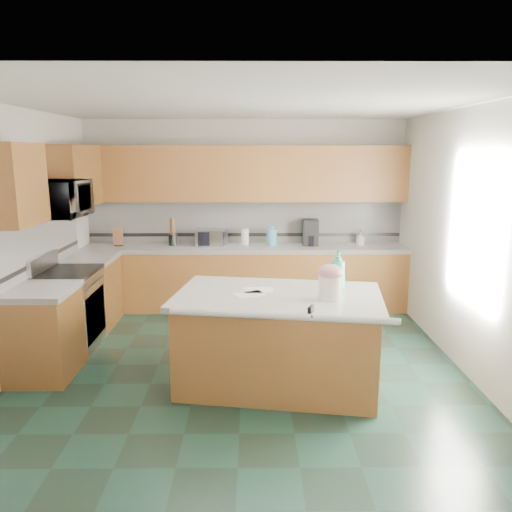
{
  "coord_description": "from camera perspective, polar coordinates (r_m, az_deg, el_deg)",
  "views": [
    {
      "loc": [
        0.11,
        -5.01,
        2.24
      ],
      "look_at": [
        0.15,
        0.35,
        1.12
      ],
      "focal_mm": 35.0,
      "sensor_mm": 36.0,
      "label": 1
    }
  ],
  "objects": [
    {
      "name": "floor",
      "position": [
        5.49,
        -1.57,
        -12.28
      ],
      "size": [
        4.6,
        4.6,
        0.0
      ],
      "primitive_type": "plane",
      "color": "black",
      "rests_on": "ground"
    },
    {
      "name": "ceiling",
      "position": [
        5.04,
        -1.75,
        17.02
      ],
      "size": [
        4.6,
        4.6,
        0.0
      ],
      "primitive_type": "plane",
      "color": "white",
      "rests_on": "ground"
    },
    {
      "name": "wall_back",
      "position": [
        7.39,
        -1.29,
        4.88
      ],
      "size": [
        4.6,
        0.04,
        2.7
      ],
      "primitive_type": "cube",
      "color": "silver",
      "rests_on": "ground"
    },
    {
      "name": "wall_front",
      "position": [
        2.84,
        -2.61,
        -6.51
      ],
      "size": [
        4.6,
        0.04,
        2.7
      ],
      "primitive_type": "cube",
      "color": "silver",
      "rests_on": "ground"
    },
    {
      "name": "wall_left",
      "position": [
        5.64,
        -25.94,
        1.52
      ],
      "size": [
        0.04,
        4.6,
        2.7
      ],
      "primitive_type": "cube",
      "color": "silver",
      "rests_on": "ground"
    },
    {
      "name": "wall_right",
      "position": [
        5.55,
        23.04,
        1.62
      ],
      "size": [
        0.04,
        4.6,
        2.7
      ],
      "primitive_type": "cube",
      "color": "silver",
      "rests_on": "ground"
    },
    {
      "name": "back_base_cab",
      "position": [
        7.25,
        -1.29,
        -2.67
      ],
      "size": [
        4.6,
        0.6,
        0.86
      ],
      "primitive_type": "cube",
      "color": "#462B12",
      "rests_on": "ground"
    },
    {
      "name": "back_countertop",
      "position": [
        7.14,
        -1.31,
        0.9
      ],
      "size": [
        4.6,
        0.64,
        0.06
      ],
      "primitive_type": "cube",
      "color": "white",
      "rests_on": "back_base_cab"
    },
    {
      "name": "back_upper_cab",
      "position": [
        7.16,
        -1.33,
        9.39
      ],
      "size": [
        4.6,
        0.33,
        0.78
      ],
      "primitive_type": "cube",
      "color": "#462B12",
      "rests_on": "wall_back"
    },
    {
      "name": "back_backsplash",
      "position": [
        7.37,
        -1.29,
        3.96
      ],
      "size": [
        4.6,
        0.02,
        0.63
      ],
      "primitive_type": "cube",
      "color": "silver",
      "rests_on": "back_countertop"
    },
    {
      "name": "back_accent_band",
      "position": [
        7.4,
        -1.28,
        2.46
      ],
      "size": [
        4.6,
        0.01,
        0.05
      ],
      "primitive_type": "cube",
      "color": "black",
      "rests_on": "back_countertop"
    },
    {
      "name": "left_base_cab_rear",
      "position": [
        6.89,
        -18.29,
        -4.05
      ],
      "size": [
        0.6,
        0.82,
        0.86
      ],
      "primitive_type": "cube",
      "color": "#462B12",
      "rests_on": "ground"
    },
    {
      "name": "left_counter_rear",
      "position": [
        6.78,
        -18.54,
        -0.3
      ],
      "size": [
        0.64,
        0.82,
        0.06
      ],
      "primitive_type": "cube",
      "color": "white",
      "rests_on": "left_base_cab_rear"
    },
    {
      "name": "left_base_cab_front",
      "position": [
        5.52,
        -23.11,
        -8.32
      ],
      "size": [
        0.6,
        0.72,
        0.86
      ],
      "primitive_type": "cube",
      "color": "#462B12",
      "rests_on": "ground"
    },
    {
      "name": "left_counter_front",
      "position": [
        5.39,
        -23.5,
        -3.72
      ],
      "size": [
        0.64,
        0.72,
        0.06
      ],
      "primitive_type": "cube",
      "color": "white",
      "rests_on": "left_base_cab_front"
    },
    {
      "name": "left_backsplash",
      "position": [
        6.14,
        -23.41,
        1.4
      ],
      "size": [
        0.02,
        2.3,
        0.63
      ],
      "primitive_type": "cube",
      "color": "silver",
      "rests_on": "wall_left"
    },
    {
      "name": "left_accent_band",
      "position": [
        6.17,
        -23.21,
        -0.38
      ],
      "size": [
        0.01,
        2.3,
        0.05
      ],
      "primitive_type": "cube",
      "color": "black",
      "rests_on": "wall_left"
    },
    {
      "name": "left_upper_cab_rear",
      "position": [
        6.83,
        -19.87,
        8.59
      ],
      "size": [
        0.33,
        1.09,
        0.78
      ],
      "primitive_type": "cube",
      "color": "#462B12",
      "rests_on": "wall_left"
    },
    {
      "name": "left_upper_cab_front",
      "position": [
        5.28,
        -25.8,
        7.37
      ],
      "size": [
        0.33,
        0.72,
        0.78
      ],
      "primitive_type": "cube",
      "color": "#462B12",
      "rests_on": "wall_left"
    },
    {
      "name": "range_body",
      "position": [
        6.17,
        -20.51,
        -5.94
      ],
      "size": [
        0.6,
        0.76,
        0.88
      ],
      "primitive_type": "cube",
      "color": "#B7B7BC",
      "rests_on": "ground"
    },
    {
      "name": "range_oven_door",
      "position": [
        6.09,
        -17.9,
        -6.38
      ],
      "size": [
        0.02,
        0.68,
        0.55
      ],
      "primitive_type": "cube",
      "color": "black",
      "rests_on": "range_body"
    },
    {
      "name": "range_cooktop",
      "position": [
        6.05,
        -20.82,
        -1.78
      ],
      "size": [
        0.62,
        0.78,
        0.04
      ],
      "primitive_type": "cube",
      "color": "black",
      "rests_on": "range_body"
    },
    {
      "name": "range_handle",
      "position": [
        5.98,
        -17.86,
        -2.92
      ],
      "size": [
        0.02,
        0.66,
        0.02
      ],
      "primitive_type": "cylinder",
      "rotation": [
        1.57,
        0.0,
        0.0
      ],
      "color": "#B7B7BC",
      "rests_on": "range_body"
    },
    {
      "name": "range_backguard",
      "position": [
        6.12,
        -23.19,
        -0.67
      ],
      "size": [
        0.06,
        0.76,
        0.18
      ],
      "primitive_type": "cube",
      "color": "#B7B7BC",
      "rests_on": "range_body"
    },
    {
      "name": "microwave",
      "position": [
        5.93,
        -21.41,
        6.07
      ],
      "size": [
        0.5,
        0.73,
        0.41
      ],
      "primitive_type": "imported",
      "rotation": [
        0.0,
        0.0,
        1.57
      ],
      "color": "#B7B7BC",
      "rests_on": "wall_left"
    },
    {
      "name": "island_base",
      "position": [
        4.92,
        2.51,
        -9.83
      ],
      "size": [
        1.98,
        1.32,
        0.86
      ],
      "primitive_type": "cube",
      "rotation": [
        0.0,
        0.0,
        -0.16
      ],
      "color": "#462B12",
      "rests_on": "ground"
    },
    {
      "name": "island_top",
      "position": [
        4.77,
        2.56,
        -4.68
      ],
      "size": [
        2.09,
        1.44,
        0.06
      ],
      "primitive_type": "cube",
      "rotation": [
        0.0,
        0.0,
        -0.16
      ],
      "color": "white",
      "rests_on": "island_base"
    },
    {
      "name": "island_bullnose",
      "position": [
        4.22,
        2.96,
        -6.9
      ],
      "size": [
        1.93,
        0.36,
        0.06
      ],
      "primitive_type": "cylinder",
      "rotation": [
        0.0,
        1.57,
        -0.16
      ],
      "color": "white",
      "rests_on": "island_base"
    },
    {
      "name": "treat_jar",
      "position": [
        4.62,
        8.46,
        -3.54
      ],
      "size": [
        0.24,
        0.24,
        0.22
      ],
      "primitive_type": "cylinder",
      "rotation": [
        0.0,
        0.0,
        -0.15
      ],
      "color": "white",
      "rests_on": "island_top"
    },
    {
      "name": "treat_jar_lid",
      "position": [
        4.58,
        8.51,
        -1.81
      ],
      "size": [
        0.23,
        0.23,
        0.14
      ],
      "primitive_type": "ellipsoid",
      "color": "#D5868D",
      "rests_on": "treat_jar"
    },
    {
      "name": "treat_jar_knob",
      "position": [
        4.57,
        8.53,
        -1.22
      ],
      "size": [
        0.07,
        0.03,
        0.03
      ],
      "primitive_type": "cylinder",
      "rotation": [
        0.0,
        1.57,
        0.0
      ],
      "color": "tan",
      "rests_on": "treat_jar_lid"
    },
    {
      "name": "treat_jar_knob_end_l",
      "position": [
        4.57,
        8.06,
        -1.22
      ],
      "size": [
        0.04,
        0.04,
        0.04
      ],
      "primitive_type": "sphere",
      "color": "tan",
      "rests_on": "treat_jar_lid"
    },
    {
      "name": "treat_jar_knob_end_r",
      "position": [
        4.58,
        9.0,
        -1.22
      ],
      "size": [
        0.04,
        0.04,
        0.04
      ],
      "primitive_type": "sphere",
      "color": "tan",
      "rests_on": "treat_jar_lid"
    },
    {
      "name": "soap_bottle_island",
      "position": [
        4.9,
        9.34,
        -1.61
      ],
      "size": [
        0.17,
        0.17,
        0.4
      ],
      "primitive_type": "imported",
      "rotation": [
        0.0,
        0.0,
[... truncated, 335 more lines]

